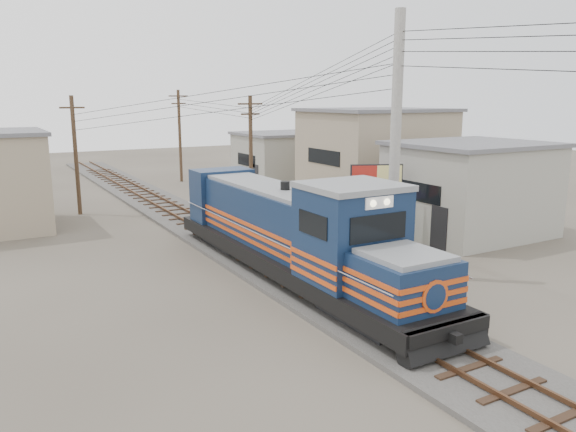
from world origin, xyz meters
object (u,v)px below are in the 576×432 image
billboard (376,185)px  vendor (351,212)px  market_umbrella (366,195)px  locomotive (293,234)px

billboard → vendor: (1.14, 3.46, -2.01)m
billboard → vendor: billboard is taller
vendor → market_umbrella: bearing=64.7°
billboard → vendor: size_ratio=2.33×
locomotive → billboard: 6.61m
market_umbrella → vendor: (0.60, 1.98, -1.27)m
market_umbrella → billboard: bearing=-110.1°
locomotive → billboard: locomotive is taller
market_umbrella → vendor: 2.42m
locomotive → vendor: size_ratio=9.97×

